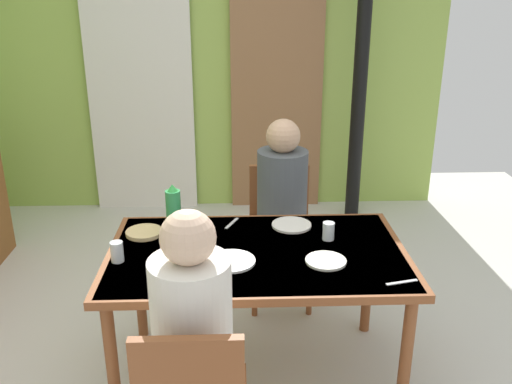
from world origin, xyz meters
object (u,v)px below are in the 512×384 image
water_bottle_green_near (173,211)px  serving_bowl_center (179,268)px  chair_far_diner (280,226)px  person_far_diner (282,192)px  person_near_diner (192,319)px  dining_table (257,264)px

water_bottle_green_near → serving_bowl_center: bearing=-81.1°
chair_far_diner → person_far_diner: (-0.00, -0.14, 0.28)m
person_near_diner → serving_bowl_center: bearing=101.3°
dining_table → person_near_diner: 0.72m
person_near_diner → water_bottle_green_near: size_ratio=2.81×
person_near_diner → person_far_diner: 1.39m
serving_bowl_center → person_far_diner: bearing=58.4°
chair_far_diner → serving_bowl_center: bearing=62.0°
dining_table → chair_far_diner: (0.18, 0.79, -0.16)m
dining_table → water_bottle_green_near: bearing=153.4°
dining_table → water_bottle_green_near: 0.51m
chair_far_diner → dining_table: bearing=77.5°
person_far_diner → water_bottle_green_near: bearing=36.6°
chair_far_diner → person_near_diner: person_near_diner is taller
person_near_diner → chair_far_diner: bearing=73.0°
person_far_diner → water_bottle_green_near: size_ratio=2.81×
dining_table → chair_far_diner: size_ratio=1.67×
dining_table → chair_far_diner: bearing=77.5°
person_far_diner → person_near_diner: bearing=71.3°
water_bottle_green_near → dining_table: bearing=-26.6°
dining_table → serving_bowl_center: bearing=-149.3°
chair_far_diner → water_bottle_green_near: bearing=44.1°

